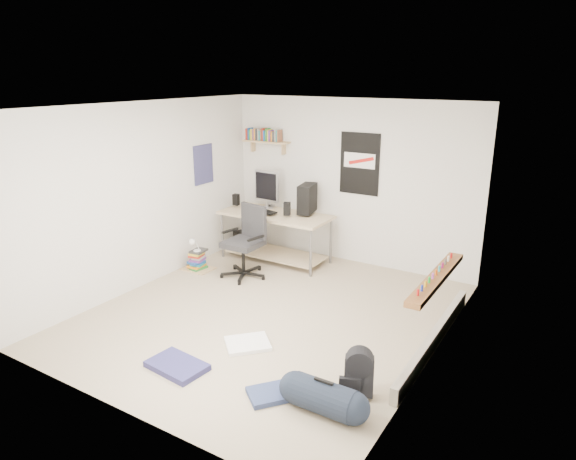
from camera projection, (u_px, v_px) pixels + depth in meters
The scene contains 26 objects.
floor at pixel (269, 314), 6.33m from camera, with size 4.00×4.50×0.01m, color gray.
ceiling at pixel (267, 106), 5.58m from camera, with size 4.00×4.50×0.01m, color white.
back_wall at pixel (350, 182), 7.79m from camera, with size 4.00×0.01×2.50m, color silver.
left_wall at pixel (145, 196), 6.96m from camera, with size 0.01×4.50×2.50m, color silver.
right_wall at pixel (441, 246), 4.95m from camera, with size 0.01×4.50×2.50m, color silver.
desk at pixel (276, 238), 8.04m from camera, with size 1.73×0.76×0.79m, color tan.
monitor_left at pixel (267, 191), 8.16m from camera, with size 0.44×0.11×0.49m, color #9F9FA4.
monitor_right at pixel (270, 192), 8.27m from camera, with size 0.37×0.09×0.41m, color gray.
pc_tower at pixel (307, 198), 7.82m from camera, with size 0.20×0.42×0.44m, color black.
keyboard at pixel (264, 211), 7.91m from camera, with size 0.45×0.16×0.02m, color black.
speaker_left at pixel (236, 200), 8.28m from camera, with size 0.09×0.09×0.18m, color black.
speaker_right at pixel (287, 209), 7.71m from camera, with size 0.10×0.10×0.19m, color black.
office_chair at pixel (243, 244), 7.35m from camera, with size 0.68×0.68×1.05m, color #252628.
wall_shelf at pixel (266, 142), 8.26m from camera, with size 0.80×0.22×0.24m, color tan.
poster_back_wall at pixel (359, 164), 7.61m from camera, with size 0.62×0.03×0.92m, color black.
poster_left_wall at pixel (203, 164), 7.85m from camera, with size 0.02×0.42×0.60m, color navy.
window at pixel (445, 218), 5.16m from camera, with size 0.10×1.50×1.26m, color brown.
baseboard_heater at pixel (434, 338), 5.56m from camera, with size 0.08×2.50×0.18m, color #B7B2A8.
backpack at pixel (359, 376), 4.69m from camera, with size 0.26×0.21×0.35m, color black.
duffel_bag at pixel (323, 398), 4.47m from camera, with size 0.30×0.30×0.58m, color black.
tshirt at pixel (248, 344), 5.60m from camera, with size 0.46×0.39×0.04m, color white.
jeans_a at pixel (177, 366), 5.15m from camera, with size 0.59×0.38×0.06m, color navy.
jeans_b at pixel (271, 394), 4.72m from camera, with size 0.41×0.31×0.05m, color navy.
book_stack at pixel (198, 260), 7.72m from camera, with size 0.43×0.35×0.29m, color brown.
desk_lamp at pixel (197, 246), 7.62m from camera, with size 0.11×0.18×0.18m, color silver.
subwoofer at pixel (244, 240), 8.68m from camera, with size 0.26×0.26×0.29m, color black.
Camera 1 is at (3.20, -4.77, 2.86)m, focal length 32.00 mm.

